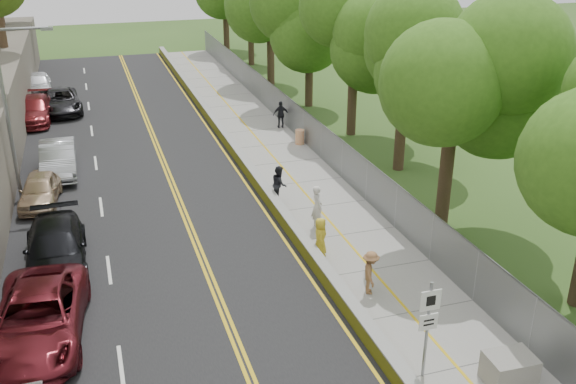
{
  "coord_description": "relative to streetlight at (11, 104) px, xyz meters",
  "views": [
    {
      "loc": [
        -7.19,
        -16.02,
        12.16
      ],
      "look_at": [
        0.5,
        8.0,
        1.4
      ],
      "focal_mm": 40.0,
      "sensor_mm": 36.0,
      "label": 1
    }
  ],
  "objects": [
    {
      "name": "ground",
      "position": [
        10.46,
        -14.0,
        -4.64
      ],
      "size": [
        140.0,
        140.0,
        0.0
      ],
      "primitive_type": "plane",
      "color": "#33511E",
      "rests_on": "ground"
    },
    {
      "name": "road",
      "position": [
        5.06,
        1.0,
        -4.62
      ],
      "size": [
        11.2,
        66.0,
        0.04
      ],
      "primitive_type": "cube",
      "color": "black",
      "rests_on": "ground"
    },
    {
      "name": "sidewalk",
      "position": [
        13.01,
        1.0,
        -4.61
      ],
      "size": [
        4.2,
        66.0,
        0.05
      ],
      "primitive_type": "cube",
      "color": "gray",
      "rests_on": "ground"
    },
    {
      "name": "jersey_barrier",
      "position": [
        10.71,
        1.0,
        -4.34
      ],
      "size": [
        0.42,
        66.0,
        0.6
      ],
      "primitive_type": "cube",
      "color": "#C8D012",
      "rests_on": "ground"
    },
    {
      "name": "chainlink_fence",
      "position": [
        15.11,
        1.0,
        -3.64
      ],
      "size": [
        0.04,
        66.0,
        2.0
      ],
      "primitive_type": "cube",
      "color": "slate",
      "rests_on": "ground"
    },
    {
      "name": "trees_fenceside",
      "position": [
        17.46,
        1.0,
        2.36
      ],
      "size": [
        7.0,
        66.0,
        14.0
      ],
      "primitive_type": null,
      "color": "#42761E",
      "rests_on": "ground"
    },
    {
      "name": "streetlight",
      "position": [
        0.0,
        0.0,
        0.0
      ],
      "size": [
        2.52,
        0.22,
        8.0
      ],
      "color": "gray",
      "rests_on": "ground"
    },
    {
      "name": "signpost",
      "position": [
        11.51,
        -17.02,
        -2.68
      ],
      "size": [
        0.62,
        0.09,
        3.1
      ],
      "color": "gray",
      "rests_on": "sidewalk"
    },
    {
      "name": "construction_barrel",
      "position": [
        14.76,
        3.64,
        -4.16
      ],
      "size": [
        0.52,
        0.52,
        0.86
      ],
      "primitive_type": "cylinder",
      "color": "#E15A00",
      "rests_on": "sidewalk"
    },
    {
      "name": "concrete_block",
      "position": [
        13.66,
        -18.0,
        -4.15
      ],
      "size": [
        1.38,
        1.06,
        0.89
      ],
      "primitive_type": "cube",
      "rotation": [
        0.0,
        0.0,
        -0.05
      ],
      "color": "gray",
      "rests_on": "sidewalk"
    },
    {
      "name": "car_2",
      "position": [
        1.01,
        -11.86,
        -3.79
      ],
      "size": [
        3.25,
        6.09,
        1.63
      ],
      "primitive_type": "imported",
      "rotation": [
        0.0,
        0.0,
        -0.1
      ],
      "color": "maroon",
      "rests_on": "road"
    },
    {
      "name": "car_3",
      "position": [
        1.46,
        -7.19,
        -3.82
      ],
      "size": [
        2.22,
        5.42,
        1.57
      ],
      "primitive_type": "imported",
      "rotation": [
        0.0,
        0.0,
        0.0
      ],
      "color": "black",
      "rests_on": "road"
    },
    {
      "name": "car_4",
      "position": [
        0.68,
        -0.76,
        -3.92
      ],
      "size": [
        2.02,
        4.16,
        1.37
      ],
      "primitive_type": "imported",
      "rotation": [
        0.0,
        0.0,
        -0.1
      ],
      "color": "tan",
      "rests_on": "road"
    },
    {
      "name": "car_5",
      "position": [
        1.46,
        2.96,
        -3.79
      ],
      "size": [
        1.72,
        4.93,
        1.62
      ],
      "primitive_type": "imported",
      "rotation": [
        0.0,
        0.0,
        0.0
      ],
      "color": "#A9ABAF",
      "rests_on": "road"
    },
    {
      "name": "car_6",
      "position": [
        1.46,
        15.0,
        -3.83
      ],
      "size": [
        3.04,
        5.73,
        1.54
      ],
      "primitive_type": "imported",
      "rotation": [
        0.0,
        0.0,
        0.09
      ],
      "color": "black",
      "rests_on": "road"
    },
    {
      "name": "car_7",
      "position": [
        -0.14,
        13.13,
        -3.81
      ],
      "size": [
        2.58,
        5.59,
        1.58
      ],
      "primitive_type": "imported",
      "rotation": [
        0.0,
        0.0,
        -0.07
      ],
      "color": "maroon",
      "rests_on": "road"
    },
    {
      "name": "car_8",
      "position": [
        -0.14,
        20.47,
        -3.79
      ],
      "size": [
        2.14,
        4.82,
        1.61
      ],
      "primitive_type": "imported",
      "rotation": [
        0.0,
        0.0,
        0.05
      ],
      "color": "white",
      "rests_on": "road"
    },
    {
      "name": "painter_0",
      "position": [
        11.21,
        -9.33,
        -3.81
      ],
      "size": [
        0.69,
        0.87,
        1.56
      ],
      "primitive_type": "imported",
      "rotation": [
        0.0,
        0.0,
        1.3
      ],
      "color": "gold",
      "rests_on": "sidewalk"
    },
    {
      "name": "painter_1",
      "position": [
        11.91,
        -7.04,
        -3.63
      ],
      "size": [
        0.46,
        0.7,
        1.92
      ],
      "primitive_type": "imported",
      "rotation": [
        0.0,
        0.0,
        1.57
      ],
      "color": "silver",
      "rests_on": "sidewalk"
    },
    {
      "name": "painter_2",
      "position": [
        11.21,
        -3.91,
        -3.72
      ],
      "size": [
        0.82,
        0.97,
        1.74
      ],
      "primitive_type": "imported",
      "rotation": [
        0.0,
        0.0,
        1.36
      ],
      "color": "black",
      "rests_on": "sidewalk"
    },
    {
      "name": "painter_3",
      "position": [
        11.91,
        -12.44,
        -3.79
      ],
      "size": [
        0.88,
        1.17,
        1.6
      ],
      "primitive_type": "imported",
      "rotation": [
        0.0,
        0.0,
        1.26
      ],
      "color": "#8E603B",
      "rests_on": "sidewalk"
    },
    {
      "name": "person_far",
      "position": [
        14.66,
        7.01,
        -3.74
      ],
      "size": [
        1.04,
        0.53,
        1.7
      ],
      "primitive_type": "imported",
      "rotation": [
        0.0,
        0.0,
        3.02
      ],
      "color": "black",
      "rests_on": "sidewalk"
    }
  ]
}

